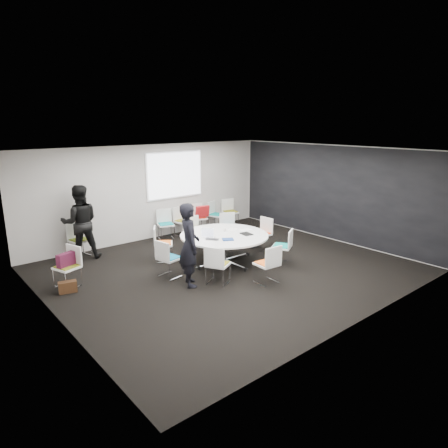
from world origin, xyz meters
TOP-DOWN VIEW (x-y plane):
  - room_shell at (0.09, 0.00)m, footprint 8.08×7.08m
  - conference_table at (0.21, 0.40)m, footprint 2.19×2.19m
  - projection_screen at (0.80, 3.46)m, footprint 1.90×0.03m
  - chair_ring_a at (1.67, 0.55)m, footprint 0.46×0.47m
  - chair_ring_b at (1.35, 1.54)m, footprint 0.59×0.58m
  - chair_ring_c at (0.30, 1.88)m, footprint 0.58×0.58m
  - chair_ring_d at (-0.89, 1.50)m, footprint 0.62×0.63m
  - chair_ring_e at (-1.37, 0.46)m, footprint 0.52×0.53m
  - chair_ring_f at (-0.78, -0.55)m, footprint 0.61×0.62m
  - chair_ring_g at (0.07, -1.22)m, footprint 0.49×0.48m
  - chair_ring_h at (1.26, -0.59)m, footprint 0.62×0.62m
  - chair_back_a at (0.19, 3.13)m, footprint 0.58×0.57m
  - chair_back_b at (0.82, 3.12)m, footprint 0.54×0.53m
  - chair_back_c at (1.44, 3.17)m, footprint 0.53×0.53m
  - chair_back_d at (2.15, 3.13)m, footprint 0.58×0.58m
  - chair_back_e at (2.78, 3.17)m, footprint 0.55×0.54m
  - chair_spare_left at (-3.33, 1.37)m, footprint 0.57×0.58m
  - chair_person_back at (-2.41, 3.17)m, footprint 0.54×0.53m
  - person_main at (-1.27, -0.21)m, footprint 0.66×0.78m
  - person_back at (-2.40, 3.00)m, footprint 1.11×0.98m
  - laptop at (-0.25, 0.27)m, footprint 0.35×0.38m
  - laptop_lid at (-0.28, 0.44)m, footprint 0.18×0.26m
  - notebook_black at (0.64, 0.06)m, footprint 0.26×0.33m
  - tablet_folio at (-0.02, -0.01)m, footprint 0.33×0.30m
  - papers_right at (0.66, 0.63)m, footprint 0.36×0.32m
  - papers_front at (0.91, 0.38)m, footprint 0.30×0.21m
  - cup at (0.39, 0.60)m, footprint 0.08×0.08m
  - phone at (0.69, -0.02)m, footprint 0.16×0.12m
  - maroon_bag at (-3.34, 1.37)m, footprint 0.42×0.27m
  - brown_bag at (-3.46, 1.09)m, footprint 0.39×0.24m
  - red_jacket at (1.44, 2.94)m, footprint 0.46×0.22m

SIDE VIEW (x-z plane):
  - brown_bag at x=-3.46m, z-range 0.00..0.24m
  - chair_ring_a at x=1.67m, z-range -0.16..0.72m
  - chair_ring_b at x=1.35m, z-range -0.16..0.72m
  - chair_ring_c at x=0.30m, z-range -0.16..0.72m
  - chair_ring_d at x=-0.89m, z-range -0.16..0.72m
  - chair_ring_e at x=-1.37m, z-range -0.16..0.72m
  - chair_ring_f at x=-0.78m, z-range -0.16..0.72m
  - chair_ring_g at x=0.07m, z-range -0.16..0.72m
  - chair_ring_h at x=1.26m, z-range -0.16..0.72m
  - chair_back_a at x=0.19m, z-range -0.16..0.72m
  - chair_back_b at x=0.82m, z-range -0.16..0.72m
  - chair_back_c at x=1.44m, z-range -0.16..0.72m
  - chair_back_d at x=2.15m, z-range -0.16..0.72m
  - chair_back_e at x=2.78m, z-range -0.16..0.72m
  - chair_spare_left at x=-3.33m, z-range -0.16..0.72m
  - chair_person_back at x=-2.41m, z-range -0.16..0.72m
  - conference_table at x=0.21m, z-range 0.17..0.90m
  - maroon_bag at x=-3.34m, z-range 0.48..0.76m
  - red_jacket at x=1.44m, z-range 0.52..0.88m
  - papers_right at x=0.66m, z-range 0.73..0.73m
  - papers_front at x=0.91m, z-range 0.73..0.73m
  - phone at x=0.69m, z-range 0.73..0.74m
  - notebook_black at x=0.64m, z-range 0.73..0.75m
  - laptop at x=-0.25m, z-range 0.73..0.76m
  - tablet_folio at x=-0.02m, z-range 0.73..0.76m
  - cup at x=0.39m, z-range 0.73..0.82m
  - laptop_lid at x=-0.28m, z-range 0.75..0.97m
  - person_main at x=-1.27m, z-range 0.00..1.81m
  - person_back at x=-2.40m, z-range 0.00..1.92m
  - room_shell at x=0.09m, z-range -0.04..2.84m
  - projection_screen at x=0.80m, z-range 1.17..2.53m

